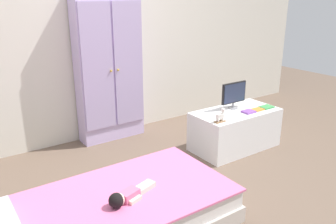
{
  "coord_description": "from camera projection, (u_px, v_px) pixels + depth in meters",
  "views": [
    {
      "loc": [
        -1.37,
        -1.91,
        1.53
      ],
      "look_at": [
        0.25,
        0.43,
        0.56
      ],
      "focal_mm": 37.48,
      "sensor_mm": 36.0,
      "label": 1
    }
  ],
  "objects": [
    {
      "name": "tv_monitor",
      "position": [
        234.0,
        94.0,
        3.56
      ],
      "size": [
        0.31,
        0.1,
        0.27
      ],
      "color": "#99999E",
      "rests_on": "tv_stand"
    },
    {
      "name": "doll",
      "position": [
        125.0,
        197.0,
        2.23
      ],
      "size": [
        0.39,
        0.18,
        0.1
      ],
      "color": "#D6668E",
      "rests_on": "bed"
    },
    {
      "name": "rocking_horse_toy",
      "position": [
        221.0,
        115.0,
        3.2
      ],
      "size": [
        0.11,
        0.04,
        0.13
      ],
      "color": "#8E6642",
      "rests_on": "tv_stand"
    },
    {
      "name": "book_green",
      "position": [
        266.0,
        107.0,
        3.62
      ],
      "size": [
        0.14,
        0.1,
        0.01
      ],
      "primitive_type": "cube",
      "color": "#429E51",
      "rests_on": "tv_stand"
    },
    {
      "name": "bed",
      "position": [
        105.0,
        218.0,
        2.3
      ],
      "size": [
        1.74,
        0.85,
        0.26
      ],
      "color": "beige",
      "rests_on": "ground_plane"
    },
    {
      "name": "ground_plane",
      "position": [
        173.0,
        202.0,
        2.72
      ],
      "size": [
        10.0,
        10.0,
        0.02
      ],
      "primitive_type": "cube",
      "color": "brown"
    },
    {
      "name": "book_purple",
      "position": [
        249.0,
        112.0,
        3.48
      ],
      "size": [
        0.12,
        0.1,
        0.02
      ],
      "primitive_type": "cube",
      "color": "#8E51B2",
      "rests_on": "tv_stand"
    },
    {
      "name": "back_wall",
      "position": [
        83.0,
        11.0,
        3.51
      ],
      "size": [
        6.4,
        0.05,
        2.7
      ],
      "primitive_type": "cube",
      "color": "silver",
      "rests_on": "ground_plane"
    },
    {
      "name": "wardrobe",
      "position": [
        109.0,
        68.0,
        3.67
      ],
      "size": [
        0.69,
        0.25,
        1.56
      ],
      "color": "silver",
      "rests_on": "ground_plane"
    },
    {
      "name": "book_orange",
      "position": [
        258.0,
        109.0,
        3.55
      ],
      "size": [
        0.12,
        0.09,
        0.01
      ],
      "primitive_type": "cube",
      "color": "orange",
      "rests_on": "tv_stand"
    },
    {
      "name": "tv_stand",
      "position": [
        235.0,
        129.0,
        3.59
      ],
      "size": [
        0.89,
        0.47,
        0.4
      ],
      "primitive_type": "cube",
      "color": "white",
      "rests_on": "ground_plane"
    }
  ]
}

